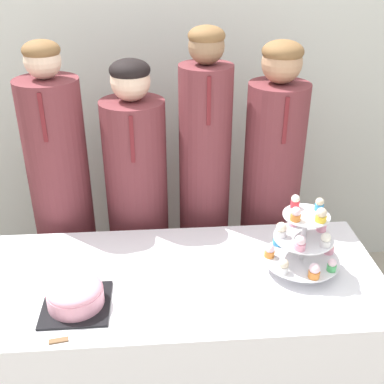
# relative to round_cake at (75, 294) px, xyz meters

# --- Properties ---
(wall_back) EXTENTS (9.00, 0.06, 2.70)m
(wall_back) POSITION_rel_round_cake_xyz_m (0.41, 1.31, 0.55)
(wall_back) COLOR silver
(wall_back) RESTS_ON ground_plane
(table) EXTENTS (1.66, 0.74, 0.75)m
(table) POSITION_rel_round_cake_xyz_m (0.41, 0.15, -0.43)
(table) COLOR white
(table) RESTS_ON ground_plane
(round_cake) EXTENTS (0.25, 0.25, 0.11)m
(round_cake) POSITION_rel_round_cake_xyz_m (0.00, 0.00, 0.00)
(round_cake) COLOR black
(round_cake) RESTS_ON table
(cake_knife) EXTENTS (0.22, 0.05, 0.01)m
(cake_knife) POSITION_rel_round_cake_xyz_m (0.00, -0.17, -0.05)
(cake_knife) COLOR silver
(cake_knife) RESTS_ON table
(cupcake_stand) EXTENTS (0.32, 0.32, 0.32)m
(cupcake_stand) POSITION_rel_round_cake_xyz_m (0.90, 0.16, 0.09)
(cupcake_stand) COLOR silver
(cupcake_stand) RESTS_ON table
(student_0) EXTENTS (0.30, 0.30, 1.60)m
(student_0) POSITION_rel_round_cake_xyz_m (-0.16, 0.73, -0.05)
(student_0) COLOR brown
(student_0) RESTS_ON ground_plane
(student_1) EXTENTS (0.31, 0.31, 1.51)m
(student_1) POSITION_rel_round_cake_xyz_m (0.22, 0.73, -0.09)
(student_1) COLOR brown
(student_1) RESTS_ON ground_plane
(student_2) EXTENTS (0.26, 0.26, 1.65)m
(student_2) POSITION_rel_round_cake_xyz_m (0.56, 0.73, -0.01)
(student_2) COLOR brown
(student_2) RESTS_ON ground_plane
(student_3) EXTENTS (0.30, 0.30, 1.58)m
(student_3) POSITION_rel_round_cake_xyz_m (0.91, 0.73, -0.05)
(student_3) COLOR brown
(student_3) RESTS_ON ground_plane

